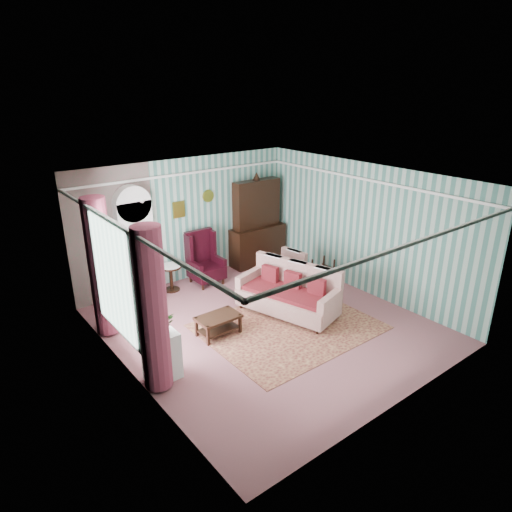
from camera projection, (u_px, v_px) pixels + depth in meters
floor at (267, 325)px, 8.98m from camera, size 6.00×6.00×0.00m
room_shell at (234, 232)px, 8.04m from camera, size 5.53×6.02×2.91m
bookcase at (137, 248)px, 9.90m from camera, size 0.80×0.28×2.24m
dresser_hutch at (258, 220)px, 11.65m from camera, size 1.50×0.56×2.36m
wingback_left at (136, 277)px, 9.64m from camera, size 0.76×0.80×1.25m
wingback_right at (206, 258)px, 10.65m from camera, size 0.76×0.80×1.25m
seated_woman at (136, 278)px, 9.66m from camera, size 0.44×0.40×1.18m
round_side_table at (171, 278)px, 10.39m from camera, size 0.50×0.50×0.60m
nest_table at (323, 269)px, 10.96m from camera, size 0.45×0.38×0.54m
plant_stand at (162, 357)px, 7.24m from camera, size 0.55×0.35×0.80m
rug at (288, 326)px, 8.93m from camera, size 3.20×2.60×0.01m
sofa at (288, 292)px, 9.30m from camera, size 1.59×2.28×0.93m
floral_armchair at (286, 270)px, 10.25m from camera, size 0.87×0.86×1.04m
coffee_table at (218, 325)px, 8.59m from camera, size 0.82×0.51×0.39m
potted_plant_a at (160, 327)px, 6.89m from camera, size 0.42×0.37×0.46m
potted_plant_b at (157, 318)px, 7.10m from camera, size 0.29×0.24×0.50m
potted_plant_c at (156, 325)px, 7.00m from camera, size 0.26×0.26×0.41m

